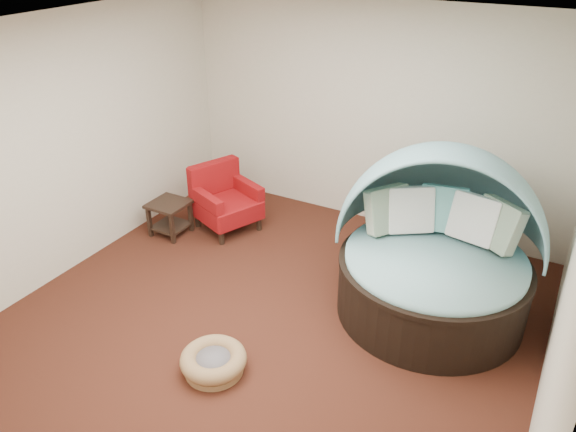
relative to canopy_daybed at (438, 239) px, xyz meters
The scene contains 10 objects.
floor 1.84m from the canopy_daybed, 143.49° to the right, with size 5.00×5.00×0.00m, color #492014.
wall_back 2.10m from the canopy_daybed, 131.32° to the left, with size 5.00×5.00×0.00m, color beige.
wall_front 3.78m from the canopy_daybed, 110.91° to the right, with size 5.00×5.00×0.00m, color beige.
wall_left 4.00m from the canopy_daybed, 165.57° to the right, with size 5.00×5.00×0.00m, color beige.
wall_right 1.64m from the canopy_daybed, 40.14° to the right, with size 5.00×5.00×0.00m, color beige.
ceiling 2.60m from the canopy_daybed, 143.49° to the right, with size 5.00×5.00×0.00m, color white.
canopy_daybed is the anchor object (origin of this frame).
pet_basket 2.44m from the canopy_daybed, 126.93° to the right, with size 0.70×0.70×0.21m.
red_armchair 2.87m from the canopy_daybed, behind, with size 0.94×0.94×0.84m.
side_table 3.37m from the canopy_daybed, behind, with size 0.46×0.46×0.44m.
Camera 1 is at (2.33, -3.88, 3.59)m, focal length 35.00 mm.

